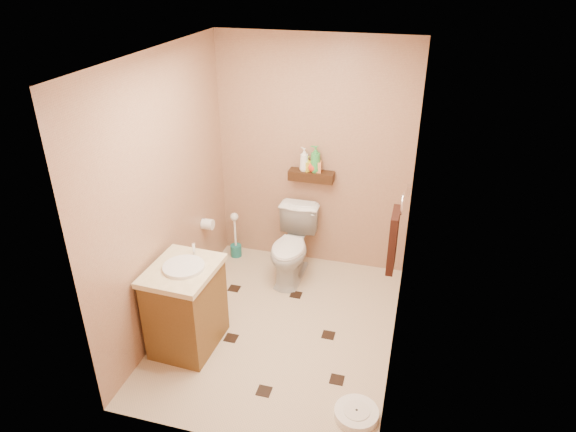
% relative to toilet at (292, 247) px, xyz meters
% --- Properties ---
extents(ground, '(2.50, 2.50, 0.00)m').
position_rel_toilet_xyz_m(ground, '(0.11, -0.83, -0.37)').
color(ground, tan).
rests_on(ground, ground).
extents(wall_back, '(2.00, 0.04, 2.40)m').
position_rel_toilet_xyz_m(wall_back, '(0.11, 0.42, 0.83)').
color(wall_back, tan).
rests_on(wall_back, ground).
extents(wall_front, '(2.00, 0.04, 2.40)m').
position_rel_toilet_xyz_m(wall_front, '(0.11, -2.08, 0.83)').
color(wall_front, tan).
rests_on(wall_front, ground).
extents(wall_left, '(0.04, 2.50, 2.40)m').
position_rel_toilet_xyz_m(wall_left, '(-0.89, -0.83, 0.83)').
color(wall_left, tan).
rests_on(wall_left, ground).
extents(wall_right, '(0.04, 2.50, 2.40)m').
position_rel_toilet_xyz_m(wall_right, '(1.11, -0.83, 0.83)').
color(wall_right, tan).
rests_on(wall_right, ground).
extents(ceiling, '(2.00, 2.50, 0.02)m').
position_rel_toilet_xyz_m(ceiling, '(0.11, -0.83, 2.03)').
color(ceiling, white).
rests_on(ceiling, wall_back).
extents(wall_shelf, '(0.46, 0.14, 0.10)m').
position_rel_toilet_xyz_m(wall_shelf, '(0.11, 0.34, 0.65)').
color(wall_shelf, '#3A1E10').
rests_on(wall_shelf, wall_back).
extents(floor_accents, '(1.34, 1.39, 0.01)m').
position_rel_toilet_xyz_m(floor_accents, '(0.14, -0.91, -0.36)').
color(floor_accents, black).
rests_on(floor_accents, ground).
extents(toilet, '(0.41, 0.72, 0.73)m').
position_rel_toilet_xyz_m(toilet, '(0.00, 0.00, 0.00)').
color(toilet, white).
rests_on(toilet, ground).
extents(vanity, '(0.55, 0.66, 0.90)m').
position_rel_toilet_xyz_m(vanity, '(-0.59, -1.23, 0.03)').
color(vanity, brown).
rests_on(vanity, ground).
extents(bathroom_scale, '(0.42, 0.42, 0.07)m').
position_rel_toilet_xyz_m(bathroom_scale, '(0.93, -1.64, -0.33)').
color(bathroom_scale, white).
rests_on(bathroom_scale, ground).
extents(toilet_brush, '(0.12, 0.12, 0.53)m').
position_rel_toilet_xyz_m(toilet_brush, '(-0.71, 0.24, -0.18)').
color(toilet_brush, '#1B6F6A').
rests_on(toilet_brush, ground).
extents(towel_ring, '(0.12, 0.30, 0.76)m').
position_rel_toilet_xyz_m(towel_ring, '(1.02, -0.58, 0.58)').
color(towel_ring, silver).
rests_on(towel_ring, wall_right).
extents(toilet_paper, '(0.12, 0.11, 0.12)m').
position_rel_toilet_xyz_m(toilet_paper, '(-0.83, -0.18, 0.23)').
color(toilet_paper, white).
rests_on(toilet_paper, wall_left).
extents(bottle_a, '(0.13, 0.13, 0.24)m').
position_rel_toilet_xyz_m(bottle_a, '(0.03, 0.34, 0.82)').
color(bottle_a, white).
rests_on(bottle_a, wall_shelf).
extents(bottle_b, '(0.10, 0.10, 0.15)m').
position_rel_toilet_xyz_m(bottle_b, '(0.07, 0.34, 0.78)').
color(bottle_b, gold).
rests_on(bottle_b, wall_shelf).
extents(bottle_c, '(0.15, 0.15, 0.14)m').
position_rel_toilet_xyz_m(bottle_c, '(0.13, 0.34, 0.78)').
color(bottle_c, red).
rests_on(bottle_c, wall_shelf).
extents(bottle_d, '(0.13, 0.13, 0.27)m').
position_rel_toilet_xyz_m(bottle_d, '(0.15, 0.34, 0.84)').
color(bottle_d, green).
rests_on(bottle_d, wall_shelf).
extents(bottle_e, '(0.08, 0.09, 0.17)m').
position_rel_toilet_xyz_m(bottle_e, '(0.17, 0.34, 0.79)').
color(bottle_e, '#F58D51').
rests_on(bottle_e, wall_shelf).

